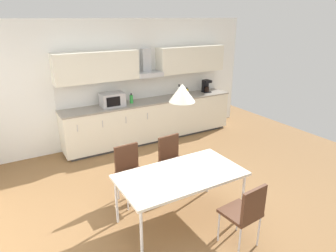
# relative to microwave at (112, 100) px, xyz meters

# --- Properties ---
(ground_plane) EXTENTS (8.57, 8.85, 0.02)m
(ground_plane) POSITION_rel_microwave_xyz_m (0.10, -2.65, -1.07)
(ground_plane) COLOR brown
(wall_back) EXTENTS (6.86, 0.10, 2.64)m
(wall_back) POSITION_rel_microwave_xyz_m (0.10, 0.35, 0.26)
(wall_back) COLOR white
(wall_back) RESTS_ON ground_plane
(kitchen_counter) EXTENTS (3.98, 0.63, 0.92)m
(kitchen_counter) POSITION_rel_microwave_xyz_m (0.90, 0.00, -0.60)
(kitchen_counter) COLOR #333333
(kitchen_counter) RESTS_ON ground_plane
(backsplash_tile) EXTENTS (3.96, 0.02, 0.49)m
(backsplash_tile) POSITION_rel_microwave_xyz_m (0.90, 0.29, 0.10)
(backsplash_tile) COLOR silver
(backsplash_tile) RESTS_ON kitchen_counter
(upper_wall_cabinets) EXTENTS (3.96, 0.40, 0.59)m
(upper_wall_cabinets) POSITION_rel_microwave_xyz_m (0.90, 0.13, 0.67)
(upper_wall_cabinets) COLOR silver
(microwave) EXTENTS (0.48, 0.35, 0.28)m
(microwave) POSITION_rel_microwave_xyz_m (0.00, 0.00, 0.00)
(microwave) COLOR #ADADB2
(microwave) RESTS_ON kitchen_counter
(coffee_maker) EXTENTS (0.18, 0.19, 0.30)m
(coffee_maker) POSITION_rel_microwave_xyz_m (2.43, 0.03, 0.01)
(coffee_maker) COLOR black
(coffee_maker) RESTS_ON kitchen_counter
(bottle_green) EXTENTS (0.07, 0.07, 0.21)m
(bottle_green) POSITION_rel_microwave_xyz_m (0.43, 0.02, -0.05)
(bottle_green) COLOR green
(bottle_green) RESTS_ON kitchen_counter
(bottle_yellow) EXTENTS (0.07, 0.07, 0.19)m
(bottle_yellow) POSITION_rel_microwave_xyz_m (1.84, -0.01, -0.06)
(bottle_yellow) COLOR yellow
(bottle_yellow) RESTS_ON kitchen_counter
(bottle_white) EXTENTS (0.08, 0.08, 0.28)m
(bottle_white) POSITION_rel_microwave_xyz_m (1.63, 0.00, -0.02)
(bottle_white) COLOR white
(bottle_white) RESTS_ON kitchen_counter
(dining_table) EXTENTS (1.66, 0.90, 0.72)m
(dining_table) POSITION_rel_microwave_xyz_m (-0.13, -2.84, -0.38)
(dining_table) COLOR silver
(dining_table) RESTS_ON ground_plane
(chair_near_right) EXTENTS (0.43, 0.43, 0.87)m
(chair_near_right) POSITION_rel_microwave_xyz_m (0.25, -3.67, -0.53)
(chair_near_right) COLOR #4C2D1E
(chair_near_right) RESTS_ON ground_plane
(chair_far_right) EXTENTS (0.43, 0.43, 0.87)m
(chair_far_right) POSITION_rel_microwave_xyz_m (0.24, -2.01, -0.53)
(chair_far_right) COLOR #4C2D1E
(chair_far_right) RESTS_ON ground_plane
(chair_far_left) EXTENTS (0.42, 0.42, 0.87)m
(chair_far_left) POSITION_rel_microwave_xyz_m (-0.51, -2.01, -0.53)
(chair_far_left) COLOR #4C2D1E
(chair_far_left) RESTS_ON ground_plane
(pendant_lamp) EXTENTS (0.32, 0.32, 0.22)m
(pendant_lamp) POSITION_rel_microwave_xyz_m (-0.13, -2.84, 0.76)
(pendant_lamp) COLOR silver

